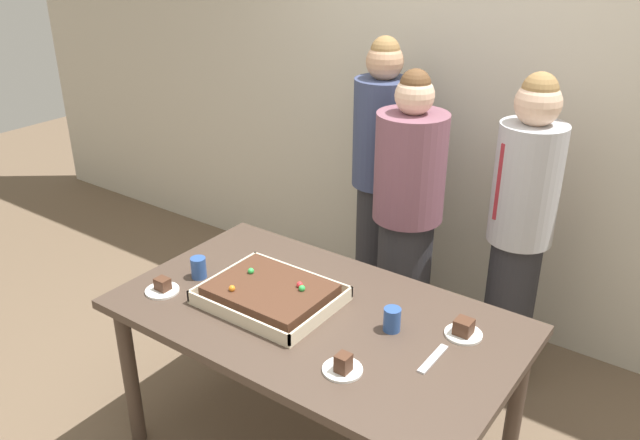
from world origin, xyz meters
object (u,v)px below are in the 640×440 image
object	(u,v)px
drink_cup_middle	(199,268)
drink_cup_nearest	(392,319)
person_serving_front	(407,224)
plated_slice_far_left	(343,367)
plated_slice_near_left	(162,288)
cake_server_utensil	(433,358)
person_green_shirt_behind	(519,232)
party_table	(315,331)
person_striped_tie_right	(380,182)
sheet_cake	(270,294)
plated_slice_near_right	(464,330)

from	to	relation	value
drink_cup_middle	drink_cup_nearest	bearing A→B (deg)	9.12
person_serving_front	plated_slice_far_left	bearing A→B (deg)	27.17
plated_slice_near_left	plated_slice_far_left	bearing A→B (deg)	-0.04
cake_server_utensil	person_green_shirt_behind	distance (m)	1.07
party_table	person_serving_front	bearing A→B (deg)	93.60
cake_server_utensil	person_striped_tie_right	world-z (taller)	person_striped_tie_right
party_table	cake_server_utensil	distance (m)	0.55
party_table	person_serving_front	world-z (taller)	person_serving_front
sheet_cake	drink_cup_nearest	distance (m)	0.54
plated_slice_near_right	plated_slice_far_left	bearing A→B (deg)	-119.13
plated_slice_near_left	plated_slice_near_right	xyz separation A→B (m)	(1.22, 0.47, 0.01)
plated_slice_near_left	person_green_shirt_behind	distance (m)	1.74
sheet_cake	cake_server_utensil	bearing A→B (deg)	3.39
plated_slice_far_left	person_green_shirt_behind	xyz separation A→B (m)	(0.17, 1.32, 0.06)
plated_slice_near_left	person_serving_front	bearing A→B (deg)	62.49
plated_slice_far_left	drink_cup_nearest	bearing A→B (deg)	87.99
person_striped_tie_right	plated_slice_near_left	bearing A→B (deg)	-18.75
drink_cup_middle	plated_slice_near_right	bearing A→B (deg)	13.50
plated_slice_near_right	drink_cup_middle	size ratio (longest dim) A/B	1.50
cake_server_utensil	person_serving_front	size ratio (longest dim) A/B	0.12
plated_slice_near_left	drink_cup_middle	bearing A→B (deg)	77.18
plated_slice_far_left	cake_server_utensil	world-z (taller)	plated_slice_far_left
person_serving_front	person_green_shirt_behind	world-z (taller)	person_green_shirt_behind
sheet_cake	drink_cup_middle	distance (m)	0.40
sheet_cake	drink_cup_nearest	size ratio (longest dim) A/B	5.56
cake_server_utensil	drink_cup_nearest	bearing A→B (deg)	161.84
plated_slice_near_left	cake_server_utensil	distance (m)	1.22
drink_cup_middle	person_striped_tie_right	world-z (taller)	person_striped_tie_right
plated_slice_near_right	plated_slice_near_left	bearing A→B (deg)	-159.08
drink_cup_nearest	person_green_shirt_behind	distance (m)	1.00
cake_server_utensil	plated_slice_near_left	bearing A→B (deg)	-167.72
cake_server_utensil	person_green_shirt_behind	bearing A→B (deg)	93.67
person_striped_tie_right	drink_cup_nearest	bearing A→B (deg)	24.35
party_table	person_striped_tie_right	world-z (taller)	person_striped_tie_right
person_striped_tie_right	plated_slice_far_left	bearing A→B (deg)	17.46
plated_slice_near_left	plated_slice_near_right	world-z (taller)	plated_slice_near_right
person_serving_front	party_table	bearing A→B (deg)	13.00
drink_cup_nearest	drink_cup_middle	world-z (taller)	same
person_green_shirt_behind	sheet_cake	bearing A→B (deg)	-0.00
drink_cup_middle	sheet_cake	bearing A→B (deg)	4.52
plated_slice_near_left	cake_server_utensil	world-z (taller)	plated_slice_near_left
plated_slice_near_right	drink_cup_nearest	bearing A→B (deg)	-151.75
drink_cup_middle	cake_server_utensil	world-z (taller)	drink_cup_middle
party_table	person_serving_front	distance (m)	0.90
plated_slice_near_left	cake_server_utensil	size ratio (longest dim) A/B	0.75
plated_slice_far_left	sheet_cake	bearing A→B (deg)	157.42
sheet_cake	person_serving_front	size ratio (longest dim) A/B	0.33
sheet_cake	person_striped_tie_right	world-z (taller)	person_striped_tie_right
plated_slice_near_left	person_striped_tie_right	bearing A→B (deg)	80.01
plated_slice_near_right	cake_server_utensil	world-z (taller)	plated_slice_near_right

